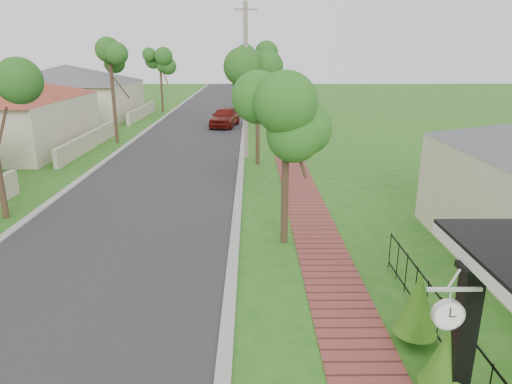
% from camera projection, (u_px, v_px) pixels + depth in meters
% --- Properties ---
extents(ground, '(160.00, 160.00, 0.00)m').
position_uv_depth(ground, '(190.00, 364.00, 8.54)').
color(ground, '#236317').
rests_on(ground, ground).
extents(road, '(7.00, 120.00, 0.02)m').
position_uv_depth(road, '(183.00, 149.00, 27.63)').
color(road, '#28282B').
rests_on(road, ground).
extents(kerb_right, '(0.30, 120.00, 0.10)m').
position_uv_depth(kerb_right, '(243.00, 149.00, 27.67)').
color(kerb_right, '#9E9E99').
rests_on(kerb_right, ground).
extents(kerb_left, '(0.30, 120.00, 0.10)m').
position_uv_depth(kerb_left, '(122.00, 149.00, 27.60)').
color(kerb_left, '#9E9E99').
rests_on(kerb_left, ground).
extents(sidewalk, '(1.50, 120.00, 0.03)m').
position_uv_depth(sidewalk, '(285.00, 149.00, 27.70)').
color(sidewalk, brown).
rests_on(sidewalk, ground).
extents(porch_post, '(0.48, 0.48, 2.52)m').
position_uv_depth(porch_post, '(462.00, 344.00, 7.31)').
color(porch_post, black).
rests_on(porch_post, ground).
extents(picket_fence, '(0.03, 8.02, 1.00)m').
position_uv_depth(picket_fence, '(453.00, 338.00, 8.44)').
color(picket_fence, black).
rests_on(picket_fence, ground).
extents(street_trees, '(10.70, 37.65, 5.89)m').
position_uv_depth(street_trees, '(195.00, 68.00, 32.85)').
color(street_trees, '#382619').
rests_on(street_trees, ground).
extents(hedge_row, '(0.88, 4.70, 1.82)m').
position_uv_depth(hedge_row, '(467.00, 382.00, 6.96)').
color(hedge_row, '#205D12').
rests_on(hedge_row, ground).
extents(far_house_grey, '(15.56, 15.56, 4.60)m').
position_uv_depth(far_house_grey, '(68.00, 91.00, 40.21)').
color(far_house_grey, beige).
rests_on(far_house_grey, ground).
extents(parked_car_red, '(2.50, 4.71, 1.52)m').
position_uv_depth(parked_car_red, '(225.00, 117.00, 35.67)').
color(parked_car_red, maroon).
rests_on(parked_car_red, ground).
extents(parked_car_white, '(2.37, 5.17, 1.65)m').
position_uv_depth(parked_car_white, '(243.00, 104.00, 43.96)').
color(parked_car_white, silver).
rests_on(parked_car_white, ground).
extents(near_tree, '(1.86, 1.86, 4.78)m').
position_uv_depth(near_tree, '(286.00, 119.00, 12.97)').
color(near_tree, '#382619').
rests_on(near_tree, ground).
extents(utility_pole, '(1.20, 0.24, 8.10)m').
position_uv_depth(utility_pole, '(246.00, 82.00, 24.16)').
color(utility_pole, gray).
rests_on(utility_pole, ground).
extents(station_clock, '(0.80, 0.13, 0.68)m').
position_uv_depth(station_clock, '(448.00, 313.00, 6.68)').
color(station_clock, silver).
rests_on(station_clock, ground).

